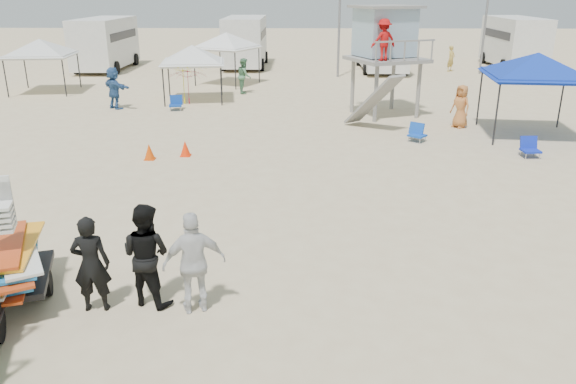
{
  "coord_description": "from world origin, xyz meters",
  "views": [
    {
      "loc": [
        0.72,
        -7.4,
        5.1
      ],
      "look_at": [
        0.5,
        3.0,
        1.3
      ],
      "focal_mm": 35.0,
      "sensor_mm": 36.0,
      "label": 1
    }
  ],
  "objects_px": {
    "lifeguard_tower": "(385,36)",
    "canopy_blue": "(538,57)",
    "surf_trailer": "(9,257)",
    "man_left": "(91,264)"
  },
  "relations": [
    {
      "from": "surf_trailer",
      "to": "man_left",
      "type": "xyz_separation_m",
      "value": [
        1.51,
        -0.3,
        0.04
      ]
    },
    {
      "from": "canopy_blue",
      "to": "lifeguard_tower",
      "type": "bearing_deg",
      "value": 143.67
    },
    {
      "from": "surf_trailer",
      "to": "man_left",
      "type": "height_order",
      "value": "surf_trailer"
    },
    {
      "from": "surf_trailer",
      "to": "lifeguard_tower",
      "type": "xyz_separation_m",
      "value": [
        8.38,
        15.27,
        2.43
      ]
    },
    {
      "from": "canopy_blue",
      "to": "man_left",
      "type": "bearing_deg",
      "value": -134.26
    },
    {
      "from": "surf_trailer",
      "to": "lifeguard_tower",
      "type": "height_order",
      "value": "lifeguard_tower"
    },
    {
      "from": "man_left",
      "to": "lifeguard_tower",
      "type": "xyz_separation_m",
      "value": [
        6.87,
        15.57,
        2.38
      ]
    },
    {
      "from": "lifeguard_tower",
      "to": "canopy_blue",
      "type": "height_order",
      "value": "lifeguard_tower"
    },
    {
      "from": "surf_trailer",
      "to": "canopy_blue",
      "type": "xyz_separation_m",
      "value": [
        13.22,
        11.71,
        2.03
      ]
    },
    {
      "from": "man_left",
      "to": "canopy_blue",
      "type": "height_order",
      "value": "canopy_blue"
    }
  ]
}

